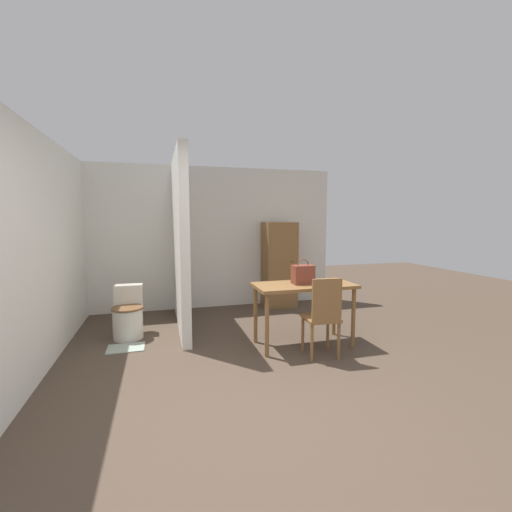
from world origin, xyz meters
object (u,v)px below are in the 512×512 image
wooden_chair (323,315)px  wooden_cabinet (279,264)px  handbag (303,274)px  dining_table (304,292)px  toilet (128,316)px

wooden_chair → wooden_cabinet: 2.41m
wooden_chair → handbag: 0.59m
dining_table → wooden_cabinet: wooden_cabinet is taller
wooden_chair → wooden_cabinet: size_ratio=0.61×
handbag → wooden_cabinet: size_ratio=0.20×
dining_table → wooden_chair: wooden_chair is taller
handbag → toilet: bearing=157.0°
toilet → wooden_cabinet: size_ratio=0.44×
toilet → handbag: handbag is taller
toilet → wooden_cabinet: bearing=22.2°
dining_table → handbag: size_ratio=3.99×
dining_table → wooden_chair: (0.05, -0.43, -0.18)m
wooden_chair → handbag: bearing=103.7°
dining_table → toilet: size_ratio=1.83×
wooden_chair → toilet: 2.59m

